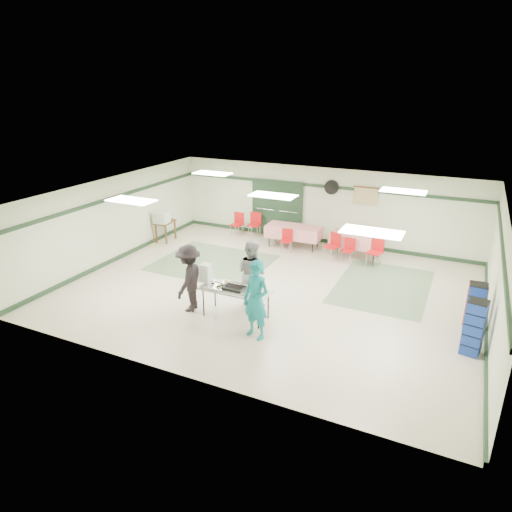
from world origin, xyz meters
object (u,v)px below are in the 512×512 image
at_px(serving_table, 235,291).
at_px(office_printer, 161,217).
at_px(chair_c, 376,249).
at_px(crate_stack_blue_b, 474,328).
at_px(chair_loose_b, 238,222).
at_px(printer_table, 165,225).
at_px(chair_loose_a, 255,222).
at_px(dining_table_a, 356,240).
at_px(volunteer_dark, 189,278).
at_px(dining_table_b, 294,231).
at_px(chair_d, 287,238).
at_px(chair_b, 333,243).
at_px(volunteer_grey, 252,273).
at_px(volunteer_teal, 256,300).
at_px(broom, 152,228).
at_px(chair_a, 349,248).
at_px(crate_stack_blue_a, 475,308).
at_px(crate_stack_red, 475,307).

relative_size(serving_table, office_printer, 3.52).
relative_size(chair_c, crate_stack_blue_b, 0.74).
relative_size(chair_loose_b, printer_table, 1.07).
relative_size(chair_loose_a, office_printer, 1.84).
distance_m(dining_table_a, chair_loose_a, 3.96).
bearing_deg(volunteer_dark, chair_loose_a, 179.90).
relative_size(serving_table, volunteer_dark, 1.00).
xyz_separation_m(chair_loose_a, printer_table, (-2.71, -1.89, 0.07)).
xyz_separation_m(volunteer_dark, dining_table_b, (0.67, 5.58, -0.30)).
bearing_deg(chair_d, volunteer_dark, -106.24).
bearing_deg(crate_stack_blue_b, serving_table, -172.25).
relative_size(chair_b, crate_stack_blue_b, 0.72).
relative_size(volunteer_grey, crate_stack_blue_b, 1.41).
xyz_separation_m(chair_loose_a, chair_loose_b, (-0.62, -0.20, -0.02)).
bearing_deg(chair_d, crate_stack_blue_b, -44.10).
relative_size(volunteer_teal, broom, 1.47).
distance_m(chair_loose_a, broom, 3.77).
distance_m(chair_d, crate_stack_blue_b, 7.20).
distance_m(volunteer_dark, chair_a, 5.74).
xyz_separation_m(dining_table_b, broom, (-4.52, -2.05, 0.09)).
relative_size(dining_table_b, crate_stack_blue_a, 1.61).
xyz_separation_m(dining_table_b, printer_table, (-4.44, -1.40, 0.05)).
relative_size(volunteer_grey, broom, 1.39).
relative_size(chair_a, chair_loose_b, 0.89).
relative_size(dining_table_a, crate_stack_blue_a, 1.41).
relative_size(serving_table, crate_stack_red, 1.48).
bearing_deg(volunteer_teal, dining_table_a, 98.06).
distance_m(chair_c, chair_loose_a, 4.82).
bearing_deg(serving_table, crate_stack_blue_b, 7.81).
distance_m(chair_loose_a, office_printer, 3.43).
distance_m(chair_loose_b, printer_table, 2.69).
xyz_separation_m(volunteer_dark, chair_d, (0.64, 5.00, -0.38)).
bearing_deg(chair_loose_b, volunteer_grey, -55.78).
bearing_deg(printer_table, crate_stack_blue_a, -17.68).
height_order(volunteer_grey, chair_loose_b, volunteer_grey).
bearing_deg(crate_stack_blue_a, chair_loose_b, 154.02).
distance_m(chair_c, crate_stack_blue_a, 4.27).
relative_size(volunteer_grey, chair_loose_b, 1.98).
distance_m(dining_table_a, chair_d, 2.30).
bearing_deg(volunteer_teal, broom, 161.37).
bearing_deg(crate_stack_blue_b, volunteer_dark, -172.48).
bearing_deg(volunteer_grey, volunteer_dark, 55.26).
height_order(chair_b, chair_c, chair_c).
height_order(serving_table, dining_table_a, dining_table_a).
relative_size(dining_table_a, crate_stack_blue_b, 1.38).
bearing_deg(dining_table_b, crate_stack_blue_a, -34.84).
bearing_deg(crate_stack_red, chair_loose_a, 151.60).
xyz_separation_m(serving_table, chair_b, (1.04, 4.87, -0.17)).
height_order(chair_b, printer_table, chair_b).
relative_size(volunteer_grey, chair_d, 2.17).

